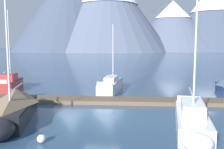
# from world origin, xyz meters

# --- Properties ---
(ground_plane) EXTENTS (700.00, 700.00, 0.00)m
(ground_plane) POSITION_xyz_m (0.00, 0.00, 0.00)
(ground_plane) COLOR #2D4C6B
(mountain_west_summit) EXTENTS (86.94, 86.94, 63.52)m
(mountain_west_summit) POSITION_xyz_m (-52.28, 169.86, 32.73)
(mountain_west_summit) COLOR #424C60
(mountain_west_summit) RESTS_ON ground
(mountain_central_massif) EXTENTS (90.28, 90.28, 60.53)m
(mountain_central_massif) POSITION_xyz_m (-23.84, 167.82, 31.80)
(mountain_central_massif) COLOR slate
(mountain_central_massif) RESTS_ON ground
(mountain_shoulder_ridge) EXTENTS (74.17, 74.17, 38.21)m
(mountain_shoulder_ridge) POSITION_xyz_m (23.64, 183.79, 19.67)
(mountain_shoulder_ridge) COLOR slate
(mountain_shoulder_ridge) RESTS_ON ground
(mountain_east_summit) EXTENTS (75.54, 75.54, 53.18)m
(mountain_east_summit) POSITION_xyz_m (54.99, 189.06, 27.91)
(mountain_east_summit) COLOR #424C60
(mountain_east_summit) RESTS_ON ground
(dock) EXTENTS (27.04, 3.54, 0.30)m
(dock) POSITION_xyz_m (0.00, 4.00, 0.15)
(dock) COLOR brown
(dock) RESTS_ON ground
(sailboat_nearest_berth) EXTENTS (2.88, 5.96, 8.09)m
(sailboat_nearest_berth) POSITION_xyz_m (-11.02, 8.91, 0.64)
(sailboat_nearest_berth) COLOR #B2332D
(sailboat_nearest_berth) RESTS_ON ground
(sailboat_second_berth) EXTENTS (3.44, 7.08, 9.43)m
(sailboat_second_berth) POSITION_xyz_m (-4.80, -1.82, 0.89)
(sailboat_second_berth) COLOR black
(sailboat_second_berth) RESTS_ON ground
(sailboat_mid_dock_port) EXTENTS (1.86, 7.20, 6.57)m
(sailboat_mid_dock_port) POSITION_xyz_m (-0.43, 9.19, 0.62)
(sailboat_mid_dock_port) COLOR silver
(sailboat_mid_dock_port) RESTS_ON ground
(sailboat_mid_dock_starboard) EXTENTS (2.18, 6.81, 9.22)m
(sailboat_mid_dock_starboard) POSITION_xyz_m (5.32, -2.03, 0.61)
(sailboat_mid_dock_starboard) COLOR white
(sailboat_mid_dock_starboard) RESTS_ON ground
(person_on_dock) EXTENTS (0.38, 0.53, 1.69)m
(person_on_dock) POSITION_xyz_m (-7.87, 3.11, 1.26)
(person_on_dock) COLOR brown
(person_on_dock) RESTS_ON dock
(mooring_buoy_channel_marker) EXTENTS (0.40, 0.40, 0.48)m
(mooring_buoy_channel_marker) POSITION_xyz_m (-1.94, -4.64, 0.20)
(mooring_buoy_channel_marker) COLOR white
(mooring_buoy_channel_marker) RESTS_ON ground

